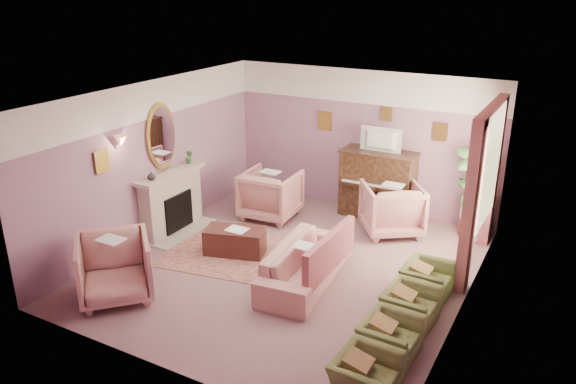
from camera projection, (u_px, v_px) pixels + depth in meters
The scene contains 48 objects.
floor at pixel (289, 266), 9.19m from camera, with size 5.50×6.00×0.01m, color #825B61.
ceiling at pixel (289, 96), 8.21m from camera, with size 5.50×6.00×0.01m, color silver.
wall_back at pixel (361, 141), 11.16m from camera, with size 5.50×0.02×2.80m, color slate.
wall_front at pixel (160, 266), 6.24m from camera, with size 5.50×0.02×2.80m, color slate.
wall_left at pixel (153, 160), 9.94m from camera, with size 0.02×6.00×2.80m, color slate.
wall_right at pixel (471, 220), 7.46m from camera, with size 0.02×6.00×2.80m, color slate.
picture_rail_band at pixel (364, 87), 10.78m from camera, with size 5.50×0.01×0.65m, color white.
stripe_panel at pixel (485, 209), 8.65m from camera, with size 0.01×3.00×2.15m, color beige.
fireplace_surround at pixel (171, 203), 10.33m from camera, with size 0.30×1.40×1.10m, color #B3A690.
fireplace_inset at pixel (176, 211), 10.34m from camera, with size 0.18×0.72×0.68m, color black.
fire_ember at pixel (178, 221), 10.38m from camera, with size 0.06×0.54×0.10m, color red.
mantel_shelf at pixel (170, 174), 10.11m from camera, with size 0.40×1.55×0.07m, color #B3A690.
hearth at pixel (182, 232), 10.43m from camera, with size 0.55×1.50×0.02m, color #B3A690.
mirror_frame at pixel (161, 136), 9.94m from camera, with size 0.04×0.72×1.20m, color gold.
mirror_glass at pixel (162, 136), 9.93m from camera, with size 0.01×0.60×1.06m, color white.
sconce_shade at pixel (121, 141), 8.98m from camera, with size 0.20×0.20×0.16m, color tan.
piano at pixel (378, 185), 10.94m from camera, with size 1.40×0.60×1.30m, color #362114.
piano_keyshelf at pixel (371, 187), 10.63m from camera, with size 1.30×0.12×0.06m, color #362114.
piano_keys at pixel (371, 185), 10.61m from camera, with size 1.20×0.08×0.02m, color white.
piano_top at pixel (379, 152), 10.71m from camera, with size 1.45×0.65×0.04m, color #362114.
television at pixel (379, 138), 10.56m from camera, with size 0.80×0.12×0.48m, color black.
print_back_left at pixel (325, 121), 11.38m from camera, with size 0.30×0.03×0.38m, color gold.
print_back_right at pixel (440, 132), 10.30m from camera, with size 0.26×0.03×0.34m, color gold.
print_back_mid at pixel (387, 114), 10.69m from camera, with size 0.22×0.03×0.26m, color gold.
print_left_wall at pixel (102, 161), 8.82m from camera, with size 0.03×0.28×0.36m, color gold.
window_blind at pixel (491, 166), 8.65m from camera, with size 0.03×1.40×1.80m, color beige.
curtain_left at pixel (470, 209), 8.07m from camera, with size 0.16×0.34×2.60m, color #9E4A53.
curtain_right at pixel (493, 173), 9.58m from camera, with size 0.16×0.34×2.60m, color #9E4A53.
pelmet at pixel (493, 111), 8.38m from camera, with size 0.16×2.20×0.16m, color #9E4A53.
mantel_plant at pixel (189, 157), 10.50m from camera, with size 0.16×0.16×0.28m, color #377134.
mantel_vase at pixel (151, 176), 9.66m from camera, with size 0.16×0.16×0.16m, color white.
area_rug at pixel (243, 254), 9.57m from camera, with size 2.50×1.80×0.01m, color #975C4F.
coffee_table at pixel (235, 241), 9.55m from camera, with size 1.00×0.50×0.45m, color #442019.
table_paper at pixel (237, 230), 9.44m from camera, with size 0.35×0.28×0.01m, color white.
sofa at pixel (306, 257), 8.57m from camera, with size 0.71×2.12×0.86m, color tan.
sofa_throw at pixel (330, 252), 8.33m from camera, with size 0.11×1.61×0.59m, color #9E4A53.
floral_armchair_left at pixel (271, 192), 10.94m from camera, with size 1.01×1.01×1.05m, color tan.
floral_armchair_right at pixel (392, 206), 10.25m from camera, with size 1.01×1.01×1.05m, color tan.
floral_armchair_front at pixel (114, 265), 8.11m from camera, with size 1.01×1.01×1.05m, color tan.
olive_chair_a at pixel (366, 370), 6.22m from camera, with size 0.53×0.76×0.65m, color olive.
olive_chair_b at pixel (390, 332), 6.89m from camera, with size 0.53×0.76×0.65m, color olive.
olive_chair_c at pixel (410, 301), 7.57m from camera, with size 0.53×0.76×0.65m, color olive.
olive_chair_d at pixel (427, 275), 8.24m from camera, with size 0.53×0.76×0.65m, color olive.
side_table at pixel (475, 218), 10.16m from camera, with size 0.52×0.52×0.70m, color silver.
side_plant_big at pixel (478, 191), 9.98m from camera, with size 0.30×0.30×0.34m, color #377134.
side_plant_small at pixel (484, 196), 9.85m from camera, with size 0.16×0.16×0.28m, color #377134.
palm_pot at pixel (468, 228), 10.21m from camera, with size 0.34×0.34×0.34m, color brown.
palm_plant at pixel (474, 182), 9.90m from camera, with size 0.76×0.76×1.44m, color #377134.
Camera 1 is at (3.91, -7.18, 4.37)m, focal length 35.00 mm.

